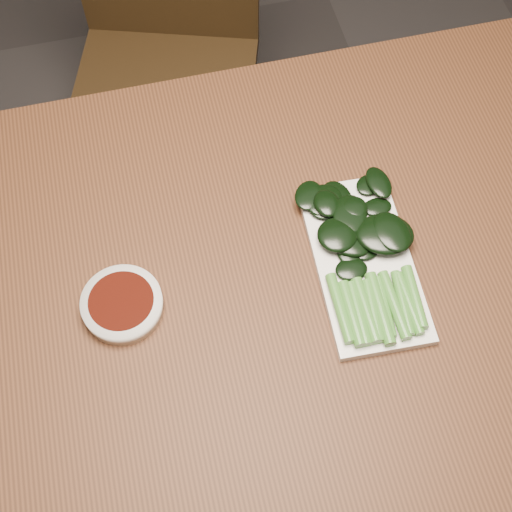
# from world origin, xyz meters

# --- Properties ---
(ground) EXTENTS (6.00, 6.00, 0.00)m
(ground) POSITION_xyz_m (0.00, 0.00, 0.00)
(ground) COLOR #2C2A2A
(ground) RESTS_ON ground
(table) EXTENTS (1.40, 0.80, 0.75)m
(table) POSITION_xyz_m (0.00, 0.00, 0.68)
(table) COLOR #472614
(table) RESTS_ON ground
(chair_far) EXTENTS (0.50, 0.50, 0.89)m
(chair_far) POSITION_xyz_m (-0.04, 0.72, 0.49)
(chair_far) COLOR black
(chair_far) RESTS_ON ground
(sauce_bowl) EXTENTS (0.11, 0.11, 0.03)m
(sauce_bowl) POSITION_xyz_m (-0.20, -0.00, 0.76)
(sauce_bowl) COLOR white
(sauce_bowl) RESTS_ON table
(serving_plate) EXTENTS (0.15, 0.28, 0.01)m
(serving_plate) POSITION_xyz_m (0.15, -0.01, 0.76)
(serving_plate) COLOR white
(serving_plate) RESTS_ON table
(gai_lan) EXTENTS (0.17, 0.29, 0.03)m
(gai_lan) POSITION_xyz_m (0.15, -0.00, 0.78)
(gai_lan) COLOR #45862E
(gai_lan) RESTS_ON serving_plate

